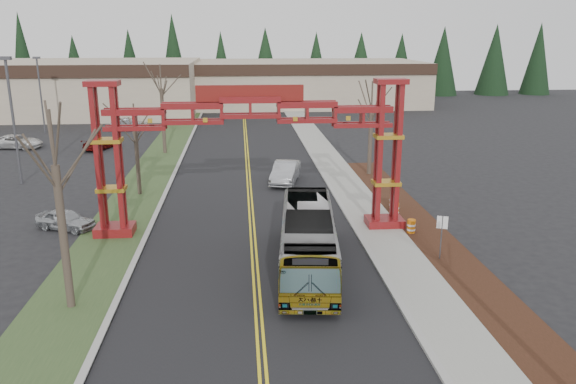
{
  "coord_description": "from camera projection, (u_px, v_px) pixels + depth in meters",
  "views": [
    {
      "loc": [
        -0.58,
        -13.62,
        11.35
      ],
      "look_at": [
        1.7,
        12.93,
        3.81
      ],
      "focal_mm": 35.0,
      "sensor_mm": 36.0,
      "label": 1
    }
  ],
  "objects": [
    {
      "name": "grass_median",
      "position": [
        136.0,
        200.0,
        39.5
      ],
      "size": [
        4.0,
        110.0,
        0.08
      ],
      "primitive_type": "cube",
      "color": "#314924",
      "rests_on": "ground"
    },
    {
      "name": "retail_building_west",
      "position": [
        37.0,
        88.0,
        81.69
      ],
      "size": [
        46.0,
        22.3,
        7.5
      ],
      "color": "tan",
      "rests_on": "ground"
    },
    {
      "name": "barrel_south",
      "position": [
        411.0,
        227.0,
        32.75
      ],
      "size": [
        0.49,
        0.49,
        0.91
      ],
      "color": "#CD640B",
      "rests_on": "ground"
    },
    {
      "name": "gateway_arch",
      "position": [
        251.0,
        132.0,
        31.82
      ],
      "size": [
        18.2,
        1.6,
        8.9
      ],
      "color": "maroon",
      "rests_on": "ground"
    },
    {
      "name": "curb_right",
      "position": [
        335.0,
        195.0,
        40.65
      ],
      "size": [
        0.3,
        110.0,
        0.15
      ],
      "primitive_type": "cube",
      "color": "#A1A09C",
      "rests_on": "ground"
    },
    {
      "name": "bare_tree_right_far",
      "position": [
        371.0,
        110.0,
        45.17
      ],
      "size": [
        3.4,
        3.4,
        7.71
      ],
      "color": "#382D26",
      "rests_on": "ground"
    },
    {
      "name": "parked_car_far_b",
      "position": [
        17.0,
        142.0,
        57.31
      ],
      "size": [
        5.34,
        3.17,
        1.39
      ],
      "primitive_type": "imported",
      "rotation": [
        0.0,
        0.0,
        1.39
      ],
      "color": "white",
      "rests_on": "ground"
    },
    {
      "name": "curb_left",
      "position": [
        163.0,
        199.0,
        39.64
      ],
      "size": [
        0.3,
        110.0,
        0.15
      ],
      "primitive_type": "cube",
      "color": "#A1A09C",
      "rests_on": "ground"
    },
    {
      "name": "lane_line_left",
      "position": [
        248.0,
        198.0,
        40.15
      ],
      "size": [
        0.12,
        100.0,
        0.01
      ],
      "primitive_type": "cube",
      "color": "yellow",
      "rests_on": "road"
    },
    {
      "name": "conifer_treeline",
      "position": [
        243.0,
        61.0,
        102.65
      ],
      "size": [
        116.1,
        5.6,
        13.0
      ],
      "color": "black",
      "rests_on": "ground"
    },
    {
      "name": "barrel_north",
      "position": [
        394.0,
        202.0,
        37.22
      ],
      "size": [
        0.59,
        0.59,
        1.08
      ],
      "color": "#CD640B",
      "rests_on": "ground"
    },
    {
      "name": "light_pole_near",
      "position": [
        12.0,
        112.0,
        42.47
      ],
      "size": [
        0.84,
        0.42,
        9.73
      ],
      "color": "#3F3F44",
      "rests_on": "ground"
    },
    {
      "name": "bare_tree_median_far",
      "position": [
        161.0,
        89.0,
        53.38
      ],
      "size": [
        3.45,
        3.45,
        8.57
      ],
      "color": "#382D26",
      "rests_on": "ground"
    },
    {
      "name": "street_sign",
      "position": [
        442.0,
        229.0,
        28.62
      ],
      "size": [
        0.53,
        0.25,
        2.42
      ],
      "color": "#3F3F44",
      "rests_on": "ground"
    },
    {
      "name": "parked_car_near_a",
      "position": [
        65.0,
        220.0,
        33.56
      ],
      "size": [
        3.92,
        2.81,
        1.24
      ],
      "primitive_type": "imported",
      "rotation": [
        0.0,
        0.0,
        1.15
      ],
      "color": "#9DA1A4",
      "rests_on": "ground"
    },
    {
      "name": "bare_tree_median_near",
      "position": [
        55.0,
        166.0,
        22.42
      ],
      "size": [
        3.4,
        3.4,
        8.52
      ],
      "color": "#382D26",
      "rests_on": "ground"
    },
    {
      "name": "retail_building_east",
      "position": [
        303.0,
        83.0,
        92.71
      ],
      "size": [
        38.0,
        20.3,
        7.0
      ],
      "color": "tan",
      "rests_on": "ground"
    },
    {
      "name": "bare_tree_median_mid",
      "position": [
        135.0,
        131.0,
        39.69
      ],
      "size": [
        2.93,
        2.93,
        6.64
      ],
      "color": "#382D26",
      "rests_on": "ground"
    },
    {
      "name": "barrel_mid",
      "position": [
        395.0,
        210.0,
        35.8
      ],
      "size": [
        0.53,
        0.53,
        0.99
      ],
      "color": "#CD640B",
      "rests_on": "ground"
    },
    {
      "name": "landscape_strip",
      "position": [
        472.0,
        280.0,
        26.61
      ],
      "size": [
        2.6,
        50.0,
        0.12
      ],
      "primitive_type": "cube",
      "color": "black",
      "rests_on": "ground"
    },
    {
      "name": "parked_car_far_a",
      "position": [
        130.0,
        125.0,
        67.8
      ],
      "size": [
        4.7,
        2.35,
        1.48
      ],
      "primitive_type": "imported",
      "rotation": [
        0.0,
        0.0,
        1.75
      ],
      "color": "gray",
      "rests_on": "ground"
    },
    {
      "name": "lane_line_right",
      "position": [
        252.0,
        198.0,
        40.17
      ],
      "size": [
        0.12,
        100.0,
        0.01
      ],
      "primitive_type": "cube",
      "color": "yellow",
      "rests_on": "road"
    },
    {
      "name": "silver_sedan",
      "position": [
        285.0,
        172.0,
        44.1
      ],
      "size": [
        2.89,
        5.31,
        1.66
      ],
      "primitive_type": "imported",
      "rotation": [
        0.0,
        0.0,
        -0.24
      ],
      "color": "#A5A8AD",
      "rests_on": "ground"
    },
    {
      "name": "transit_bus",
      "position": [
        308.0,
        240.0,
        27.7
      ],
      "size": [
        3.68,
        11.11,
        3.04
      ],
      "primitive_type": "imported",
      "rotation": [
        0.0,
        0.0,
        -0.1
      ],
      "color": "#ADB1B5",
      "rests_on": "ground"
    },
    {
      "name": "light_pole_far",
      "position": [
        40.0,
        90.0,
        64.82
      ],
      "size": [
        0.76,
        0.38,
        8.81
      ],
      "color": "#3F3F44",
      "rests_on": "ground"
    },
    {
      "name": "parked_car_mid_a",
      "position": [
        100.0,
        143.0,
        56.92
      ],
      "size": [
        3.07,
        4.73,
        1.28
      ],
      "primitive_type": "imported",
      "rotation": [
        0.0,
        0.0,
        2.82
      ],
      "color": "maroon",
      "rests_on": "ground"
    },
    {
      "name": "road",
      "position": [
        250.0,
        198.0,
        40.16
      ],
      "size": [
        12.0,
        110.0,
        0.02
      ],
      "primitive_type": "cube",
      "color": "black",
      "rests_on": "ground"
    },
    {
      "name": "sidewalk_right",
      "position": [
        355.0,
        194.0,
        40.77
      ],
      "size": [
        2.6,
        110.0,
        0.14
      ],
      "primitive_type": "cube",
      "color": "gray",
      "rests_on": "ground"
    }
  ]
}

